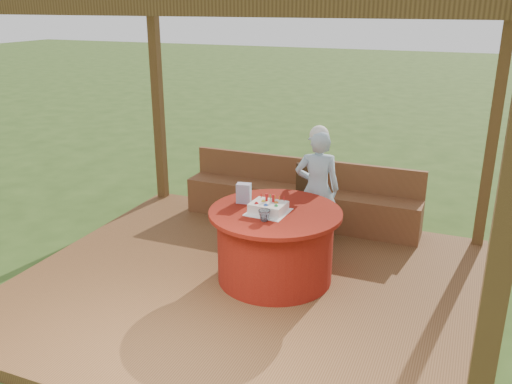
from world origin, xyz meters
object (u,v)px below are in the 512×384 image
at_px(gift_bag, 244,193).
at_px(elderly_woman, 317,187).
at_px(bench, 300,202).
at_px(table, 275,244).
at_px(drinking_glass, 264,215).
at_px(birthday_cake, 268,207).
at_px(chair, 305,199).

bearing_deg(gift_bag, elderly_woman, 47.12).
bearing_deg(bench, elderly_woman, -57.52).
distance_m(table, elderly_woman, 0.99).
xyz_separation_m(gift_bag, drinking_glass, (0.37, -0.37, -0.05)).
bearing_deg(elderly_woman, birthday_cake, -101.49).
height_order(table, birthday_cake, birthday_cake).
relative_size(gift_bag, drinking_glass, 1.79).
relative_size(bench, gift_bag, 14.76).
bearing_deg(table, drinking_glass, -91.31).
bearing_deg(gift_bag, chair, 63.07).
height_order(birthday_cake, drinking_glass, birthday_cake).
bearing_deg(chair, gift_bag, -106.56).
bearing_deg(bench, gift_bag, -95.78).
height_order(gift_bag, drinking_glass, gift_bag).
bearing_deg(chair, drinking_glass, -88.07).
bearing_deg(drinking_glass, bench, 97.09).
xyz_separation_m(bench, drinking_glass, (0.23, -1.81, 0.52)).
relative_size(table, drinking_glass, 11.55).
height_order(elderly_woman, birthday_cake, elderly_woman).
xyz_separation_m(table, drinking_glass, (-0.01, -0.28, 0.42)).
distance_m(bench, drinking_glass, 1.90).
height_order(table, drinking_glass, drinking_glass).
xyz_separation_m(chair, gift_bag, (-0.32, -1.08, 0.38)).
bearing_deg(gift_bag, birthday_cake, -36.28).
relative_size(bench, elderly_woman, 2.13).
relative_size(table, birthday_cake, 3.32).
bearing_deg(birthday_cake, chair, 90.34).
bearing_deg(drinking_glass, gift_bag, 135.08).
bearing_deg(chair, bench, 116.28).
bearing_deg(birthday_cake, bench, 96.54).
relative_size(elderly_woman, birthday_cake, 3.57).
relative_size(table, chair, 1.56).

